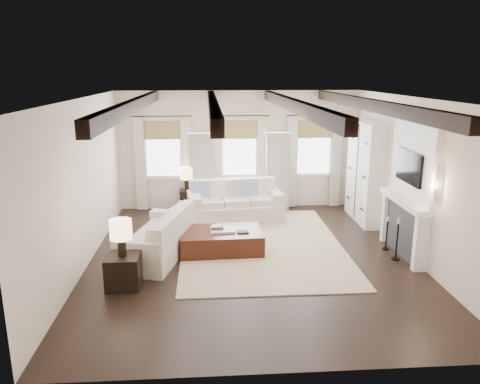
{
  "coord_description": "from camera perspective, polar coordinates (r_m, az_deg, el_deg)",
  "views": [
    {
      "loc": [
        -0.86,
        -8.83,
        3.7
      ],
      "look_at": [
        -0.17,
        0.96,
        1.15
      ],
      "focal_mm": 35.0,
      "sensor_mm": 36.0,
      "label": 1
    }
  ],
  "objects": [
    {
      "name": "room_shell",
      "position": [
        10.02,
        5.31,
        4.09
      ],
      "size": [
        6.54,
        7.54,
        3.22
      ],
      "color": "#F0DEC7",
      "rests_on": "ground"
    },
    {
      "name": "book_lower",
      "position": [
        9.84,
        -2.8,
        -4.38
      ],
      "size": [
        0.27,
        0.21,
        0.04
      ],
      "primitive_type": "cube",
      "rotation": [
        0.0,
        0.0,
        0.04
      ],
      "color": "#262628",
      "rests_on": "tray"
    },
    {
      "name": "ground",
      "position": [
        9.61,
        1.45,
        -8.08
      ],
      "size": [
        7.5,
        7.5,
        0.0
      ],
      "primitive_type": "plane",
      "color": "black",
      "rests_on": "ground"
    },
    {
      "name": "ottoman",
      "position": [
        9.91,
        -2.31,
        -5.97
      ],
      "size": [
        1.75,
        1.13,
        0.45
      ],
      "primitive_type": "cube",
      "rotation": [
        0.0,
        0.0,
        0.04
      ],
      "color": "black",
      "rests_on": "ground"
    },
    {
      "name": "sofa_left",
      "position": [
        9.69,
        -9.72,
        -5.69
      ],
      "size": [
        1.51,
        2.37,
        0.94
      ],
      "color": "beige",
      "rests_on": "ground"
    },
    {
      "name": "lamp_back",
      "position": [
        12.56,
        -6.5,
        2.14
      ],
      "size": [
        0.36,
        0.36,
        0.62
      ],
      "color": "black",
      "rests_on": "side_table_back"
    },
    {
      "name": "side_table_front",
      "position": [
        8.56,
        -14.02,
        -9.36
      ],
      "size": [
        0.58,
        0.58,
        0.58
      ],
      "primitive_type": "cube",
      "color": "black",
      "rests_on": "ground"
    },
    {
      "name": "book_loose",
      "position": [
        9.73,
        0.34,
        -4.88
      ],
      "size": [
        0.25,
        0.19,
        0.03
      ],
      "primitive_type": "cube",
      "rotation": [
        0.0,
        0.0,
        0.04
      ],
      "color": "#262628",
      "rests_on": "ottoman"
    },
    {
      "name": "area_rug",
      "position": [
        10.32,
        2.63,
        -6.39
      ],
      "size": [
        3.45,
        4.86,
        0.02
      ],
      "primitive_type": "cube",
      "color": "#C7B299",
      "rests_on": "ground"
    },
    {
      "name": "book_upper",
      "position": [
        9.83,
        -2.89,
        -4.19
      ],
      "size": [
        0.23,
        0.18,
        0.03
      ],
      "primitive_type": "cube",
      "rotation": [
        0.0,
        0.0,
        0.04
      ],
      "color": "beige",
      "rests_on": "book_lower"
    },
    {
      "name": "tray",
      "position": [
        9.82,
        -2.13,
        -4.66
      ],
      "size": [
        0.51,
        0.4,
        0.04
      ],
      "primitive_type": "cube",
      "rotation": [
        0.0,
        0.0,
        0.04
      ],
      "color": "white",
      "rests_on": "ottoman"
    },
    {
      "name": "side_table_back",
      "position": [
        12.73,
        -6.41,
        -1.02
      ],
      "size": [
        0.4,
        0.4,
        0.6
      ],
      "primitive_type": "cube",
      "color": "black",
      "rests_on": "ground"
    },
    {
      "name": "sofa_back",
      "position": [
        11.89,
        -0.65,
        -1.51
      ],
      "size": [
        2.45,
        1.31,
        1.0
      ],
      "color": "beige",
      "rests_on": "ground"
    },
    {
      "name": "candlestick_near",
      "position": [
        9.94,
        18.58,
        -5.85
      ],
      "size": [
        0.18,
        0.18,
        0.87
      ],
      "color": "black",
      "rests_on": "ground"
    },
    {
      "name": "lamp_front",
      "position": [
        8.29,
        -14.33,
        -4.7
      ],
      "size": [
        0.38,
        0.38,
        0.66
      ],
      "color": "black",
      "rests_on": "side_table_front"
    },
    {
      "name": "candlestick_far",
      "position": [
        10.44,
        17.43,
        -5.15
      ],
      "size": [
        0.15,
        0.15,
        0.72
      ],
      "color": "black",
      "rests_on": "ground"
    }
  ]
}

